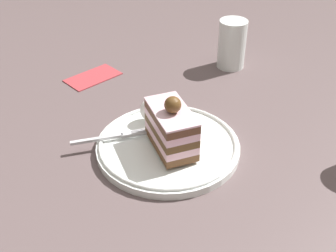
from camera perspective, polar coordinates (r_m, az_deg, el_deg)
name	(u,v)px	position (r m, az deg, el deg)	size (l,w,h in m)	color
ground_plane	(155,142)	(0.73, -1.74, -2.10)	(2.40, 2.40, 0.00)	#5B4B4C
dessert_plate	(168,146)	(0.71, 0.00, -2.57)	(0.23, 0.23, 0.02)	white
cake_slice	(171,128)	(0.67, 0.44, -0.21)	(0.07, 0.11, 0.09)	brown
whipped_cream_dollop	(149,110)	(0.74, -2.44, 2.10)	(0.03, 0.03, 0.04)	white
fork	(111,137)	(0.71, -7.34, -1.41)	(0.12, 0.04, 0.00)	silver
drink_glass_near	(232,46)	(0.95, 8.27, 10.22)	(0.06, 0.06, 0.10)	white
folded_napkin	(93,77)	(0.93, -9.73, 6.31)	(0.11, 0.06, 0.00)	#A8363B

